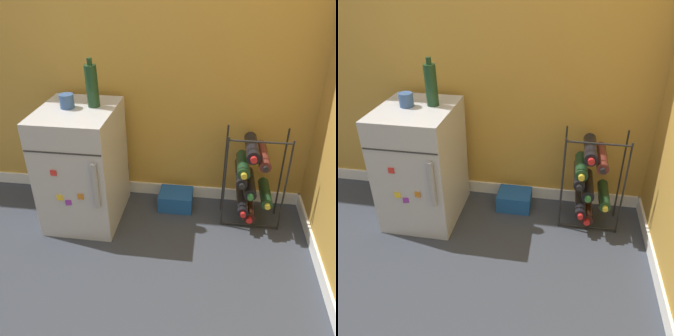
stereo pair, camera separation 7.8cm
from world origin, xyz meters
TOP-DOWN VIEW (x-y plane):
  - ground_plane at (0.00, 0.00)m, footprint 14.00×14.00m
  - wall_back at (0.00, 0.63)m, footprint 7.04×0.07m
  - mini_fridge at (-0.46, 0.29)m, footprint 0.46×0.56m
  - wine_rack at (0.62, 0.37)m, footprint 0.38×0.33m
  - soda_box at (0.13, 0.45)m, footprint 0.23×0.19m
  - fridge_top_cup at (-0.51, 0.30)m, footprint 0.09×0.09m
  - fridge_top_bottle at (-0.36, 0.35)m, footprint 0.07×0.07m

SIDE VIEW (x-z plane):
  - ground_plane at x=0.00m, z-range 0.00..0.00m
  - soda_box at x=0.13m, z-range 0.00..0.12m
  - wine_rack at x=0.62m, z-range 0.00..0.66m
  - mini_fridge at x=-0.46m, z-range 0.00..0.78m
  - fridge_top_cup at x=-0.51m, z-range 0.78..0.86m
  - fridge_top_bottle at x=-0.36m, z-range 0.76..1.05m
  - wall_back at x=0.00m, z-range -0.01..2.49m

